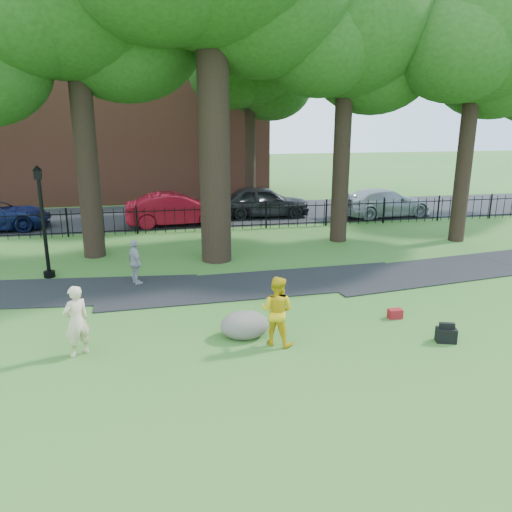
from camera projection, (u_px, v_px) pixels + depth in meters
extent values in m
plane|color=#336E26|center=(253.00, 339.00, 11.97)|extent=(120.00, 120.00, 0.00)
cube|color=black|center=(260.00, 285.00, 15.84)|extent=(36.07, 3.85, 0.03)
cube|color=black|center=(196.00, 215.00, 27.07)|extent=(80.00, 7.00, 0.02)
cube|color=black|center=(203.00, 209.00, 23.02)|extent=(44.00, 0.04, 0.04)
cube|color=black|center=(203.00, 227.00, 23.24)|extent=(44.00, 0.04, 0.04)
cube|color=brown|center=(121.00, 103.00, 32.23)|extent=(18.00, 8.00, 12.00)
cylinder|color=black|center=(214.00, 114.00, 17.16)|extent=(1.10, 1.10, 10.50)
cylinder|color=black|center=(84.00, 134.00, 17.90)|extent=(0.80, 0.80, 9.10)
ellipsoid|color=#1D3D10|center=(125.00, 34.00, 18.11)|extent=(5.76, 5.76, 4.90)
ellipsoid|color=#1D3D10|center=(22.00, 5.00, 15.86)|extent=(5.40, 5.40, 4.59)
cylinder|color=black|center=(342.00, 141.00, 20.38)|extent=(0.70, 0.70, 8.40)
ellipsoid|color=#1D3D10|center=(348.00, 23.00, 19.18)|extent=(6.60, 6.60, 5.61)
ellipsoid|color=#1D3D10|center=(373.00, 59.00, 20.57)|extent=(5.28, 5.28, 4.49)
ellipsoid|color=#1D3D10|center=(320.00, 39.00, 18.50)|extent=(4.95, 4.95, 4.21)
cylinder|color=black|center=(466.00, 145.00, 20.44)|extent=(0.64, 0.64, 8.05)
ellipsoid|color=#1D3D10|center=(479.00, 33.00, 19.29)|extent=(6.20, 6.20, 5.27)
ellipsoid|color=#1D3D10|center=(494.00, 67.00, 20.60)|extent=(4.96, 4.96, 4.22)
ellipsoid|color=#1D3D10|center=(457.00, 49.00, 18.65)|extent=(4.65, 4.65, 3.95)
imported|color=beige|center=(76.00, 321.00, 10.97)|extent=(0.71, 0.66, 1.63)
imported|color=gold|center=(277.00, 311.00, 11.51)|extent=(1.02, 0.97, 1.65)
imported|color=#98989D|center=(135.00, 262.00, 15.67)|extent=(0.67, 0.93, 1.46)
ellipsoid|color=#6A6458|center=(245.00, 323.00, 12.04)|extent=(1.24, 0.97, 0.69)
cylinder|color=black|center=(44.00, 229.00, 16.17)|extent=(0.12, 0.12, 3.25)
cylinder|color=black|center=(49.00, 274.00, 16.58)|extent=(0.37, 0.37, 0.20)
cube|color=black|center=(38.00, 174.00, 15.69)|extent=(0.24, 0.24, 0.30)
cone|color=black|center=(37.00, 168.00, 15.63)|extent=(0.32, 0.32, 0.16)
cube|color=black|center=(446.00, 335.00, 11.78)|extent=(0.52, 0.41, 0.34)
cube|color=maroon|center=(395.00, 314.00, 13.18)|extent=(0.36, 0.23, 0.25)
imported|color=maroon|center=(176.00, 209.00, 24.30)|extent=(4.96, 2.07, 1.60)
imported|color=black|center=(263.00, 201.00, 26.34)|extent=(4.96, 2.23, 1.65)
imported|color=#9B9EA4|center=(384.00, 203.00, 26.49)|extent=(5.31, 2.72, 1.48)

